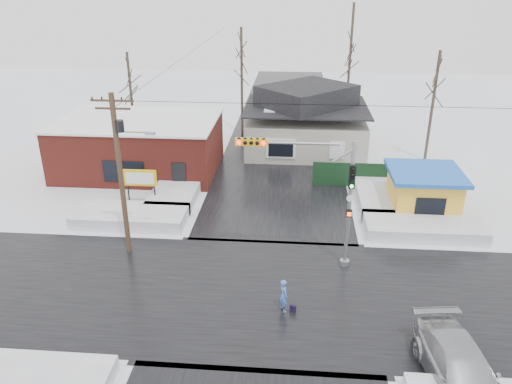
# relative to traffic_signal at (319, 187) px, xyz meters

# --- Properties ---
(ground) EXTENTS (120.00, 120.00, 0.00)m
(ground) POSITION_rel_traffic_signal_xyz_m (-2.43, -2.97, -4.54)
(ground) COLOR white
(ground) RESTS_ON ground
(road_ns) EXTENTS (10.00, 120.00, 0.02)m
(road_ns) POSITION_rel_traffic_signal_xyz_m (-2.43, -2.97, -4.53)
(road_ns) COLOR black
(road_ns) RESTS_ON ground
(road_ew) EXTENTS (120.00, 10.00, 0.02)m
(road_ew) POSITION_rel_traffic_signal_xyz_m (-2.43, -2.97, -4.53)
(road_ew) COLOR black
(road_ew) RESTS_ON ground
(snowbank_nw) EXTENTS (7.00, 3.00, 0.80)m
(snowbank_nw) POSITION_rel_traffic_signal_xyz_m (-11.43, 4.03, -4.14)
(snowbank_nw) COLOR white
(snowbank_nw) RESTS_ON ground
(snowbank_ne) EXTENTS (7.00, 3.00, 0.80)m
(snowbank_ne) POSITION_rel_traffic_signal_xyz_m (6.57, 4.03, -4.14)
(snowbank_ne) COLOR white
(snowbank_ne) RESTS_ON ground
(snowbank_nside_w) EXTENTS (3.00, 8.00, 0.80)m
(snowbank_nside_w) POSITION_rel_traffic_signal_xyz_m (-9.43, 9.03, -4.14)
(snowbank_nside_w) COLOR white
(snowbank_nside_w) RESTS_ON ground
(snowbank_nside_e) EXTENTS (3.00, 8.00, 0.80)m
(snowbank_nside_e) POSITION_rel_traffic_signal_xyz_m (4.57, 9.03, -4.14)
(snowbank_nside_e) COLOR white
(snowbank_nside_e) RESTS_ON ground
(traffic_signal) EXTENTS (6.05, 0.68, 7.00)m
(traffic_signal) POSITION_rel_traffic_signal_xyz_m (0.00, 0.00, 0.00)
(traffic_signal) COLOR gray
(traffic_signal) RESTS_ON ground
(utility_pole) EXTENTS (3.15, 0.44, 9.00)m
(utility_pole) POSITION_rel_traffic_signal_xyz_m (-10.36, 0.53, 0.57)
(utility_pole) COLOR #382619
(utility_pole) RESTS_ON ground
(brick_building) EXTENTS (12.20, 8.20, 4.12)m
(brick_building) POSITION_rel_traffic_signal_xyz_m (-13.43, 13.03, -2.46)
(brick_building) COLOR maroon
(brick_building) RESTS_ON ground
(marquee_sign) EXTENTS (2.20, 0.21, 2.55)m
(marquee_sign) POSITION_rel_traffic_signal_xyz_m (-11.43, 6.53, -2.62)
(marquee_sign) COLOR black
(marquee_sign) RESTS_ON ground
(house) EXTENTS (10.40, 8.40, 5.76)m
(house) POSITION_rel_traffic_signal_xyz_m (-0.43, 19.03, -1.92)
(house) COLOR #ACA89B
(house) RESTS_ON ground
(kiosk) EXTENTS (4.60, 4.60, 2.88)m
(kiosk) POSITION_rel_traffic_signal_xyz_m (7.07, 7.03, -3.08)
(kiosk) COLOR yellow
(kiosk) RESTS_ON ground
(fence) EXTENTS (8.00, 0.12, 1.80)m
(fence) POSITION_rel_traffic_signal_xyz_m (4.07, 11.03, -3.64)
(fence) COLOR black
(fence) RESTS_ON ground
(tree_far_left) EXTENTS (3.00, 3.00, 10.00)m
(tree_far_left) POSITION_rel_traffic_signal_xyz_m (-6.43, 23.03, 3.41)
(tree_far_left) COLOR #332821
(tree_far_left) RESTS_ON ground
(tree_far_mid) EXTENTS (3.00, 3.00, 12.00)m
(tree_far_mid) POSITION_rel_traffic_signal_xyz_m (3.57, 25.03, 5.00)
(tree_far_mid) COLOR #332821
(tree_far_mid) RESTS_ON ground
(tree_far_right) EXTENTS (3.00, 3.00, 9.00)m
(tree_far_right) POSITION_rel_traffic_signal_xyz_m (9.57, 17.03, 2.62)
(tree_far_right) COLOR #332821
(tree_far_right) RESTS_ON ground
(tree_far_west) EXTENTS (3.00, 3.00, 8.00)m
(tree_far_west) POSITION_rel_traffic_signal_xyz_m (-16.43, 21.03, 1.82)
(tree_far_west) COLOR #332821
(tree_far_west) RESTS_ON ground
(pedestrian) EXTENTS (0.61, 0.71, 1.66)m
(pedestrian) POSITION_rel_traffic_signal_xyz_m (-1.58, -4.20, -3.71)
(pedestrian) COLOR #4368BE
(pedestrian) RESTS_ON ground
(car) EXTENTS (3.02, 5.96, 1.66)m
(car) POSITION_rel_traffic_signal_xyz_m (5.16, -8.36, -3.71)
(car) COLOR #ADB0B5
(car) RESTS_ON ground
(shopping_bag) EXTENTS (0.30, 0.22, 0.35)m
(shopping_bag) POSITION_rel_traffic_signal_xyz_m (-1.14, -4.27, -4.36)
(shopping_bag) COLOR black
(shopping_bag) RESTS_ON ground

